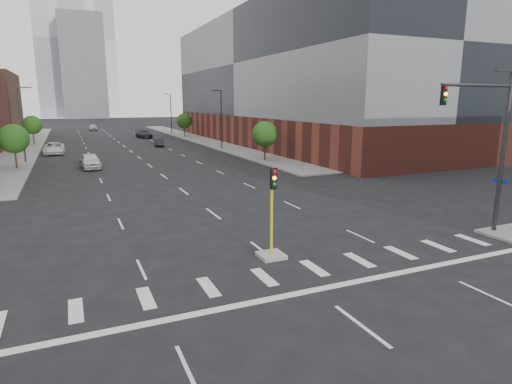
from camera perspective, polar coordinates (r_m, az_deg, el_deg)
ground at (r=14.21m, az=19.03°, el=-20.10°), size 400.00×400.00×0.00m
sidewalk_left_far at (r=83.20m, az=-28.18°, el=5.54°), size 5.00×92.00×0.15m
sidewalk_right_far at (r=86.22m, az=-7.81°, el=7.02°), size 5.00×92.00×0.15m
building_right_main at (r=78.54m, az=5.49°, el=14.58°), size 24.00×70.00×22.00m
tower_left at (r=230.28m, az=-24.63°, el=17.85°), size 22.00×22.00×70.00m
tower_right at (r=271.23m, az=-20.66°, el=18.18°), size 20.00×20.00×80.00m
tower_mid at (r=209.30m, az=-22.09°, el=15.16°), size 18.00×18.00×44.00m
median_traffic_signal at (r=20.58m, az=2.10°, el=-6.20°), size 1.20×1.20×4.40m
mast_arm_signal at (r=26.64m, az=29.15°, el=6.73°), size 5.12×0.90×9.07m
streetlight_right_a at (r=67.34m, az=-4.72°, el=9.94°), size 1.60×0.22×9.07m
streetlight_right_b at (r=101.06m, az=-11.32°, el=10.43°), size 1.60×0.22×9.07m
streetlight_left at (r=58.87m, az=-28.73°, el=8.23°), size 1.60×0.22×9.07m
tree_left_near at (r=54.05m, az=-29.61°, el=6.21°), size 3.20×3.20×4.85m
tree_left_far at (r=83.89m, az=-27.67°, el=7.92°), size 3.20×3.20×4.85m
tree_right_near at (r=53.74m, az=1.19°, el=7.73°), size 3.20×3.20×4.85m
tree_right_far at (r=91.53m, az=-9.53°, el=9.34°), size 3.20×3.20×4.85m
car_near_left at (r=51.42m, az=-21.24°, el=3.89°), size 2.28×5.15×1.72m
car_mid_right at (r=73.59m, az=-12.82°, el=6.46°), size 1.96×4.20×1.33m
car_far_left at (r=67.62m, az=-25.34°, el=5.28°), size 2.82×5.95×1.64m
car_deep_right at (r=91.53m, az=-14.73°, el=7.52°), size 2.88×6.11×1.72m
car_distant at (r=119.04m, az=-20.90°, el=8.06°), size 2.03×4.79×1.62m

